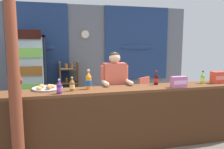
% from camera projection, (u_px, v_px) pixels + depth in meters
% --- Properties ---
extents(ground_plane, '(7.70, 7.70, 0.00)m').
position_uv_depth(ground_plane, '(102.00, 128.00, 4.25)').
color(ground_plane, '#665B51').
extents(back_wall_curtained, '(5.57, 0.22, 2.61)m').
position_uv_depth(back_wall_curtained, '(89.00, 54.00, 5.81)').
color(back_wall_curtained, slate).
rests_on(back_wall_curtained, ground).
extents(stall_counter, '(4.14, 0.49, 0.95)m').
position_uv_depth(stall_counter, '(119.00, 114.00, 3.27)').
color(stall_counter, brown).
rests_on(stall_counter, ground).
extents(timber_post, '(0.17, 0.15, 2.52)m').
position_uv_depth(timber_post, '(14.00, 79.00, 2.57)').
color(timber_post, brown).
rests_on(timber_post, ground).
extents(drink_fridge, '(0.75, 0.63, 1.92)m').
position_uv_depth(drink_fridge, '(29.00, 69.00, 4.97)').
color(drink_fridge, black).
rests_on(drink_fridge, ground).
extents(bottle_shelf_rack, '(0.48, 0.28, 1.18)m').
position_uv_depth(bottle_shelf_rack, '(69.00, 84.00, 5.51)').
color(bottle_shelf_rack, brown).
rests_on(bottle_shelf_rack, ground).
extents(plastic_lawn_chair, '(0.61, 0.61, 0.86)m').
position_uv_depth(plastic_lawn_chair, '(139.00, 92.00, 5.14)').
color(plastic_lawn_chair, '#E5563D').
rests_on(plastic_lawn_chair, ground).
extents(shopkeeper, '(0.48, 0.42, 1.48)m').
position_uv_depth(shopkeeper, '(115.00, 85.00, 3.74)').
color(shopkeeper, '#28282D').
rests_on(shopkeeper, ground).
extents(soda_bottle_orange_soda, '(0.09, 0.09, 0.30)m').
position_uv_depth(soda_bottle_orange_soda, '(89.00, 81.00, 3.25)').
color(soda_bottle_orange_soda, orange).
rests_on(soda_bottle_orange_soda, stall_counter).
extents(soda_bottle_grape_soda, '(0.07, 0.07, 0.20)m').
position_uv_depth(soda_bottle_grape_soda, '(59.00, 87.00, 2.96)').
color(soda_bottle_grape_soda, '#56286B').
rests_on(soda_bottle_grape_soda, stall_counter).
extents(soda_bottle_cola, '(0.07, 0.07, 0.24)m').
position_uv_depth(soda_bottle_cola, '(156.00, 79.00, 3.61)').
color(soda_bottle_cola, black).
rests_on(soda_bottle_cola, stall_counter).
extents(soda_bottle_iced_tea, '(0.07, 0.07, 0.20)m').
position_uv_depth(soda_bottle_iced_tea, '(72.00, 85.00, 3.13)').
color(soda_bottle_iced_tea, brown).
rests_on(soda_bottle_iced_tea, stall_counter).
extents(soda_bottle_lime_soda, '(0.06, 0.06, 0.22)m').
position_uv_depth(soda_bottle_lime_soda, '(203.00, 78.00, 3.72)').
color(soda_bottle_lime_soda, '#75C64C').
rests_on(soda_bottle_lime_soda, stall_counter).
extents(snack_box_wafer, '(0.24, 0.11, 0.17)m').
position_uv_depth(snack_box_wafer, '(179.00, 82.00, 3.39)').
color(snack_box_wafer, '#B76699').
rests_on(snack_box_wafer, stall_counter).
extents(snack_box_crackers, '(0.20, 0.15, 0.20)m').
position_uv_depth(snack_box_crackers, '(217.00, 77.00, 3.77)').
color(snack_box_crackers, '#E5422D').
rests_on(snack_box_crackers, stall_counter).
extents(pastry_tray, '(0.45, 0.45, 0.07)m').
position_uv_depth(pastry_tray, '(47.00, 88.00, 3.25)').
color(pastry_tray, '#BCBCC1').
rests_on(pastry_tray, stall_counter).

